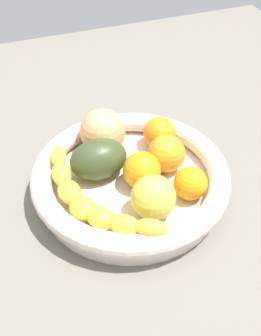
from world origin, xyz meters
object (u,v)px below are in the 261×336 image
object	(u,v)px
fruit_bowl	(130,179)
avocado_dark	(99,159)
orange_mid_left	(142,170)
orange_rear	(190,183)
peach_blush	(103,132)
orange_mid_right	(166,154)
orange_front	(159,133)
banana_draped_left	(89,201)
apple_yellow	(153,197)

from	to	relation	value
fruit_bowl	avocado_dark	size ratio (longest dim) A/B	3.38
orange_mid_left	orange_rear	size ratio (longest dim) A/B	1.15
orange_rear	peach_blush	size ratio (longest dim) A/B	0.67
orange_mid_right	avocado_dark	distance (cm)	10.72
fruit_bowl	orange_mid_left	bearing A→B (deg)	144.43
fruit_bowl	orange_front	distance (cm)	10.49
orange_rear	banana_draped_left	bearing A→B (deg)	-5.91
orange_rear	apple_yellow	bearing A→B (deg)	11.80
banana_draped_left	orange_front	size ratio (longest dim) A/B	4.18
fruit_bowl	orange_front	world-z (taller)	orange_front
peach_blush	orange_mid_right	bearing A→B (deg)	135.14
peach_blush	avocado_dark	size ratio (longest dim) A/B	0.84
peach_blush	apple_yellow	bearing A→B (deg)	97.91
orange_mid_right	orange_rear	world-z (taller)	orange_mid_right
orange_mid_right	peach_blush	distance (cm)	11.26
banana_draped_left	avocado_dark	world-z (taller)	avocado_dark
orange_front	apple_yellow	size ratio (longest dim) A/B	0.83
fruit_bowl	banana_draped_left	distance (cm)	9.03
banana_draped_left	orange_mid_right	world-z (taller)	orange_mid_right
peach_blush	orange_front	bearing A→B (deg)	165.95
fruit_bowl	orange_mid_right	size ratio (longest dim) A/B	5.08
fruit_bowl	peach_blush	xyz separation A→B (cm)	(1.49, -9.13, 3.14)
fruit_bowl	orange_mid_left	xyz separation A→B (cm)	(-1.44, 1.03, 2.26)
orange_mid_right	banana_draped_left	bearing A→B (deg)	20.78
orange_rear	apple_yellow	distance (cm)	6.71
orange_rear	peach_blush	xyz separation A→B (cm)	(8.79, -14.88, 1.27)
orange_mid_left	avocado_dark	size ratio (longest dim) A/B	0.65
orange_front	apple_yellow	bearing A→B (deg)	63.63
banana_draped_left	orange_rear	xyz separation A→B (cm)	(-15.05, 1.56, -0.12)
banana_draped_left	orange_rear	world-z (taller)	orange_rear
orange_mid_left	peach_blush	distance (cm)	10.60
fruit_bowl	orange_front	bearing A→B (deg)	-138.36
orange_front	avocado_dark	distance (cm)	12.19
orange_rear	avocado_dark	distance (cm)	14.59
apple_yellow	orange_mid_right	bearing A→B (deg)	-124.45
orange_mid_right	orange_rear	bearing A→B (deg)	96.80
orange_mid_left	orange_front	bearing A→B (deg)	-128.48
apple_yellow	avocado_dark	size ratio (longest dim) A/B	0.72
fruit_bowl	peach_blush	size ratio (longest dim) A/B	4.02
orange_front	orange_mid_left	size ratio (longest dim) A/B	0.93
fruit_bowl	orange_mid_left	distance (cm)	2.87
fruit_bowl	avocado_dark	world-z (taller)	avocado_dark
orange_front	peach_blush	world-z (taller)	peach_blush
apple_yellow	avocado_dark	distance (cm)	11.58
orange_front	apple_yellow	xyz separation A→B (cm)	(6.91, 13.95, 0.54)
banana_draped_left	orange_rear	distance (cm)	15.13
fruit_bowl	orange_rear	distance (cm)	9.48
orange_mid_right	avocado_dark	bearing A→B (deg)	-12.01
fruit_bowl	apple_yellow	size ratio (longest dim) A/B	4.70
orange_rear	peach_blush	world-z (taller)	peach_blush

